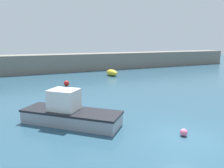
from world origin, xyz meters
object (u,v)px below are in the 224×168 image
(dinghy_near_pier, at_px, (112,73))
(mooring_buoy_red, at_px, (66,83))
(motorboat_grey_hull, at_px, (70,113))
(mooring_buoy_pink, at_px, (184,132))

(dinghy_near_pier, height_order, mooring_buoy_red, dinghy_near_pier)
(motorboat_grey_hull, height_order, dinghy_near_pier, motorboat_grey_hull)
(mooring_buoy_red, bearing_deg, mooring_buoy_pink, -80.72)
(dinghy_near_pier, distance_m, mooring_buoy_pink, 19.95)
(mooring_buoy_red, bearing_deg, dinghy_near_pier, 30.31)
(mooring_buoy_pink, distance_m, mooring_buoy_red, 15.24)
(motorboat_grey_hull, xyz_separation_m, dinghy_near_pier, (9.71, 15.24, -0.20))
(dinghy_near_pier, bearing_deg, mooring_buoy_pink, -20.05)
(dinghy_near_pier, relative_size, mooring_buoy_red, 4.18)
(mooring_buoy_pink, xyz_separation_m, mooring_buoy_red, (-2.46, 15.04, 0.10))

